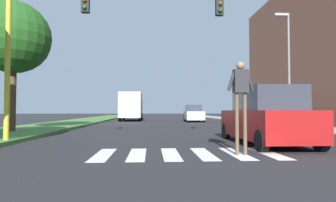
# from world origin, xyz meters

# --- Properties ---
(ground_plane) EXTENTS (140.00, 140.00, 0.00)m
(ground_plane) POSITION_xyz_m (0.00, 30.00, 0.00)
(ground_plane) COLOR #262628
(crosswalk) EXTENTS (4.95, 2.20, 0.01)m
(crosswalk) POSITION_xyz_m (0.00, 8.33, 0.00)
(crosswalk) COLOR silver
(crosswalk) RESTS_ON ground_plane
(median_strip) EXTENTS (4.33, 64.00, 0.15)m
(median_strip) POSITION_xyz_m (-7.89, 28.00, 0.07)
(median_strip) COLOR #477A38
(median_strip) RESTS_ON ground_plane
(tree_mid) EXTENTS (3.65, 3.65, 6.56)m
(tree_mid) POSITION_xyz_m (-7.96, 15.12, 4.86)
(tree_mid) COLOR #4C3823
(tree_mid) RESTS_ON median_strip
(sidewalk_right) EXTENTS (3.00, 64.00, 0.15)m
(sidewalk_right) POSITION_xyz_m (8.64, 28.00, 0.07)
(sidewalk_right) COLOR #9E9991
(sidewalk_right) RESTS_ON ground_plane
(traffic_light_gantry) EXTENTS (9.00, 0.30, 6.00)m
(traffic_light_gantry) POSITION_xyz_m (-3.38, 10.81, 4.36)
(traffic_light_gantry) COLOR gold
(traffic_light_gantry) RESTS_ON median_strip
(street_lamp_right) EXTENTS (1.02, 0.24, 7.50)m
(street_lamp_right) POSITION_xyz_m (8.05, 18.44, 4.59)
(street_lamp_right) COLOR slate
(street_lamp_right) RESTS_ON sidewalk_right
(pedestrian_performer) EXTENTS (0.75, 0.25, 2.49)m
(pedestrian_performer) POSITION_xyz_m (1.40, 8.06, 1.66)
(pedestrian_performer) COLOR brown
(pedestrian_performer) RESTS_ON ground_plane
(suv_crossing) EXTENTS (1.97, 4.60, 1.97)m
(suv_crossing) POSITION_xyz_m (3.01, 10.29, 0.93)
(suv_crossing) COLOR maroon
(suv_crossing) RESTS_ON ground_plane
(sedan_midblock) EXTENTS (2.03, 4.59, 1.75)m
(sedan_midblock) POSITION_xyz_m (3.45, 29.33, 0.81)
(sedan_midblock) COLOR silver
(sedan_midblock) RESTS_ON ground_plane
(truck_box_delivery) EXTENTS (2.40, 6.20, 3.10)m
(truck_box_delivery) POSITION_xyz_m (-3.22, 32.10, 1.63)
(truck_box_delivery) COLOR maroon
(truck_box_delivery) RESTS_ON ground_plane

